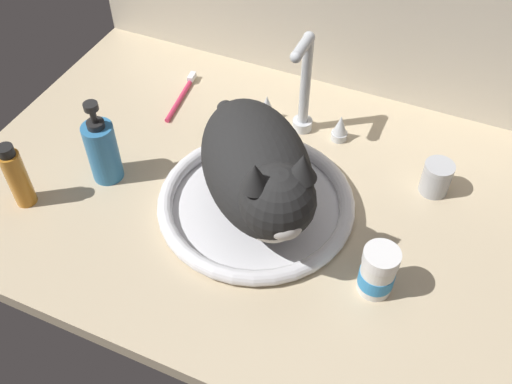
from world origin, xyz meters
The scene contains 10 objects.
countertop centered at (0.00, 0.00, 1.50)cm, with size 112.29×72.06×3.00cm, color #CCB793.
backsplash_wall centered at (0.00, 37.23, 16.02)cm, with size 112.29×2.40×32.05cm, color beige.
sink_basin centered at (-0.90, -3.33, 4.21)cm, with size 34.80×34.80×2.73cm.
faucet centered at (-0.90, 19.26, 11.42)cm, with size 18.76×9.50×22.19cm.
cat centered at (0.65, -5.24, 14.14)cm, with size 32.39×36.41×20.36cm.
metal_jar centered at (26.94, 13.47, 6.20)cm, with size 5.32×5.32×6.37cm.
amber_bottle centered at (-39.13, -18.47, 9.23)cm, with size 3.67×3.67×13.19cm.
soap_pump_bottle centered at (-29.24, -7.16, 9.42)cm, with size 5.62×5.62×17.03cm.
pill_bottle centered at (22.93, -11.28, 7.25)cm, with size 5.68×5.68×9.15cm.
toothbrush centered at (-27.85, 18.62, 3.63)cm, with size 3.17×15.90×1.70cm.
Camera 1 is at (26.42, -65.48, 81.28)cm, focal length 40.91 mm.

